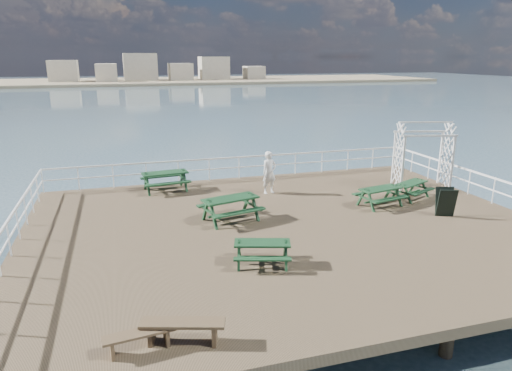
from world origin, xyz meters
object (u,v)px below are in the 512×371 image
(picnic_table_d, at_px, (262,248))
(picnic_table_e, at_px, (380,193))
(flat_bench_near, at_px, (183,327))
(person, at_px, (269,172))
(picnic_table_b, at_px, (230,204))
(flat_bench_far, at_px, (139,337))
(trellis_arbor, at_px, (423,158))
(picnic_table_c, at_px, (411,187))
(picnic_table_a, at_px, (165,177))

(picnic_table_d, distance_m, picnic_table_e, 7.16)
(flat_bench_near, height_order, person, person)
(picnic_table_b, distance_m, picnic_table_d, 3.81)
(picnic_table_d, bearing_deg, picnic_table_b, 107.03)
(flat_bench_far, bearing_deg, trellis_arbor, 27.23)
(picnic_table_c, xyz_separation_m, trellis_arbor, (1.49, 1.40, 0.83))
(picnic_table_b, height_order, picnic_table_d, picnic_table_b)
(flat_bench_near, bearing_deg, picnic_table_b, 85.92)
(picnic_table_c, relative_size, picnic_table_e, 1.01)
(picnic_table_c, bearing_deg, flat_bench_near, -169.19)
(trellis_arbor, relative_size, person, 1.62)
(picnic_table_e, bearing_deg, picnic_table_b, 167.53)
(flat_bench_near, height_order, flat_bench_far, flat_bench_near)
(picnic_table_b, bearing_deg, trellis_arbor, -2.50)
(trellis_arbor, bearing_deg, person, -173.88)
(picnic_table_c, xyz_separation_m, person, (-5.49, 2.41, 0.43))
(picnic_table_e, distance_m, flat_bench_near, 11.16)
(picnic_table_b, relative_size, picnic_table_c, 1.18)
(picnic_table_c, xyz_separation_m, flat_bench_near, (-10.62, -7.41, -0.12))
(picnic_table_b, bearing_deg, flat_bench_far, -131.15)
(picnic_table_d, bearing_deg, picnic_table_a, 119.48)
(picnic_table_a, xyz_separation_m, picnic_table_b, (1.87, -4.59, 0.01))
(picnic_table_e, relative_size, flat_bench_far, 1.34)
(picnic_table_b, height_order, person, person)
(picnic_table_c, distance_m, flat_bench_far, 13.68)
(picnic_table_b, xyz_separation_m, trellis_arbor, (9.41, 1.89, 0.70))
(picnic_table_c, xyz_separation_m, flat_bench_far, (-11.49, -7.41, -0.19))
(picnic_table_e, height_order, flat_bench_far, picnic_table_e)
(picnic_table_a, distance_m, picnic_table_b, 4.96)
(flat_bench_near, bearing_deg, picnic_table_d, 66.20)
(flat_bench_near, distance_m, person, 11.09)
(picnic_table_b, distance_m, picnic_table_c, 7.94)
(picnic_table_b, distance_m, person, 3.80)
(picnic_table_a, relative_size, picnic_table_b, 0.91)
(picnic_table_d, xyz_separation_m, picnic_table_e, (6.10, 3.75, 0.04))
(picnic_table_a, distance_m, picnic_table_e, 9.24)
(picnic_table_c, bearing_deg, flat_bench_far, -171.30)
(picnic_table_b, distance_m, trellis_arbor, 9.62)
(picnic_table_d, height_order, trellis_arbor, trellis_arbor)
(picnic_table_c, height_order, flat_bench_far, picnic_table_c)
(picnic_table_e, distance_m, flat_bench_far, 11.87)
(picnic_table_a, distance_m, picnic_table_d, 8.61)
(picnic_table_c, bearing_deg, picnic_table_a, 133.15)
(picnic_table_a, bearing_deg, flat_bench_far, -104.39)
(picnic_table_e, xyz_separation_m, trellis_arbor, (3.30, 1.96, 0.79))
(picnic_table_d, xyz_separation_m, flat_bench_far, (-3.58, -3.11, -0.18))
(flat_bench_near, height_order, trellis_arbor, trellis_arbor)
(picnic_table_a, xyz_separation_m, picnic_table_d, (1.88, -8.40, -0.12))
(picnic_table_b, distance_m, flat_bench_near, 7.43)
(picnic_table_e, height_order, trellis_arbor, trellis_arbor)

